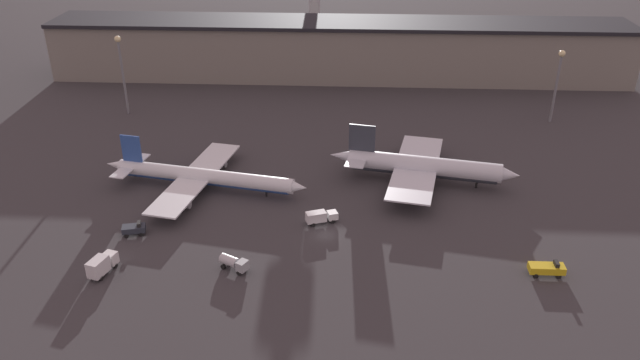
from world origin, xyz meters
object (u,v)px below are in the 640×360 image
service_vehicle_1 (320,217)px  service_vehicle_3 (234,263)px  airplane_1 (422,167)px  service_vehicle_4 (547,269)px  airplane_0 (202,177)px  service_vehicle_0 (102,265)px  service_vehicle_2 (134,229)px

service_vehicle_1 → service_vehicle_3: (-14.99, -17.20, -0.04)m
airplane_1 → service_vehicle_4: airplane_1 is taller
airplane_0 → service_vehicle_0: (-10.87, -33.64, -1.00)m
service_vehicle_1 → service_vehicle_4: 44.63m
service_vehicle_0 → service_vehicle_1: size_ratio=1.00×
airplane_1 → service_vehicle_3: size_ratio=7.51×
service_vehicle_0 → service_vehicle_1: bearing=-46.1°
service_vehicle_0 → service_vehicle_4: size_ratio=1.08×
airplane_1 → service_vehicle_4: bearing=-50.6°
service_vehicle_3 → service_vehicle_2: bearing=-177.9°
service_vehicle_3 → airplane_0: bearing=140.7°
service_vehicle_0 → service_vehicle_2: 13.61m
service_vehicle_1 → service_vehicle_2: 37.55m
airplane_0 → service_vehicle_2: airplane_0 is taller
service_vehicle_2 → service_vehicle_4: 79.35m
airplane_1 → service_vehicle_1: (-22.40, -19.94, -2.32)m
airplane_0 → service_vehicle_1: size_ratio=7.03×
service_vehicle_2 → service_vehicle_1: bearing=-3.7°
service_vehicle_1 → service_vehicle_4: service_vehicle_4 is taller
service_vehicle_2 → service_vehicle_3: bearing=-39.7°
airplane_0 → service_vehicle_2: bearing=-104.0°
airplane_1 → service_vehicle_3: bearing=-124.2°
service_vehicle_1 → service_vehicle_2: (-37.03, -6.22, -0.30)m
airplane_0 → service_vehicle_3: (12.65, -31.12, -1.47)m
service_vehicle_0 → service_vehicle_3: 23.66m
airplane_1 → service_vehicle_2: (-59.43, -26.16, -2.62)m
airplane_1 → service_vehicle_0: size_ratio=6.38×
airplane_1 → service_vehicle_0: (-60.91, -39.66, -1.88)m
airplane_0 → service_vehicle_0: 35.37m
airplane_0 → service_vehicle_4: size_ratio=7.63×
service_vehicle_1 → service_vehicle_4: bearing=-41.5°
airplane_0 → service_vehicle_2: size_ratio=9.77×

